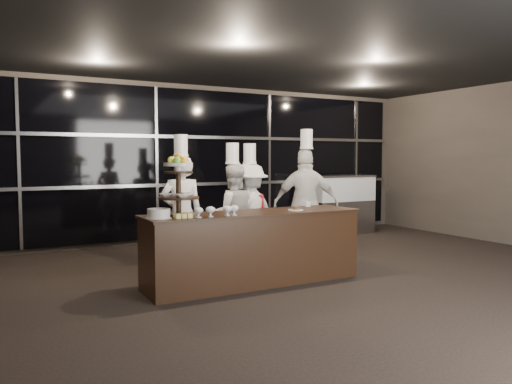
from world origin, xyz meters
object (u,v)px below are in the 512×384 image
display_case (341,201)px  chef_d (306,203)px  display_stand (178,181)px  layer_cake (159,214)px  chef_b (233,214)px  chef_c (250,212)px  chef_a (182,212)px  buffet_counter (254,247)px

display_case → chef_d: 2.81m
display_stand → layer_cake: (-0.26, -0.05, -0.37)m
chef_b → chef_d: (1.25, -0.08, 0.11)m
chef_c → chef_b: bearing=-160.8°
layer_cake → chef_a: bearing=59.1°
layer_cake → display_case: size_ratio=0.21×
layer_cake → chef_d: size_ratio=0.15×
layer_cake → chef_a: size_ratio=0.16×
layer_cake → chef_d: 2.92m
chef_a → chef_c: chef_a is taller
buffet_counter → display_case: bearing=37.8°
buffet_counter → chef_b: bearing=78.3°
chef_a → chef_c: bearing=3.1°
layer_cake → chef_b: bearing=36.9°
chef_d → buffet_counter: bearing=-146.5°
layer_cake → display_stand: bearing=11.0°
display_stand → display_case: display_stand is taller
display_stand → layer_cake: display_stand is taller
buffet_counter → chef_d: bearing=33.5°
buffet_counter → layer_cake: size_ratio=9.47×
buffet_counter → chef_b: size_ratio=1.56×
chef_c → chef_d: size_ratio=0.89×
chef_c → layer_cake: bearing=-146.0°
display_stand → chef_b: chef_b is taller
chef_b → chef_c: size_ratio=1.00×
display_case → display_stand: bearing=-148.7°
layer_cake → chef_c: size_ratio=0.16×
buffet_counter → chef_d: size_ratio=1.38×
chef_a → chef_b: bearing=-4.6°
chef_d → chef_a: bearing=175.9°
chef_a → buffet_counter: bearing=-63.6°
buffet_counter → chef_b: chef_b is taller
chef_b → chef_c: 0.37m
display_case → chef_c: chef_c is taller
buffet_counter → chef_b: (0.22, 1.06, 0.31)m
layer_cake → chef_d: (2.73, 1.02, -0.08)m
buffet_counter → display_stand: (-1.00, -0.00, 0.87)m
display_case → chef_a: (-4.16, -1.67, 0.16)m
layer_cake → buffet_counter: bearing=2.3°
chef_a → chef_c: size_ratio=1.06×
layer_cake → display_case: bearing=30.3°
buffet_counter → chef_c: 1.35m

